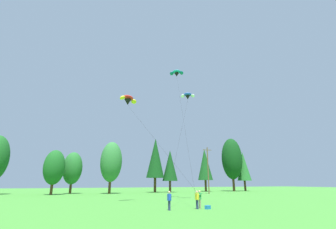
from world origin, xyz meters
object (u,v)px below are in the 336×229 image
kite_flyer_mid (197,198)px  picnic_cooler (208,207)px  parafoil_kite_mid_teal (177,73)px  parafoil_kite_far_red_yellow (128,100)px  utility_pole (208,169)px  kite_flyer_far (200,198)px  parafoil_kite_high_blue_white (188,96)px  kite_flyer_near (169,199)px

kite_flyer_mid → picnic_cooler: 1.29m
parafoil_kite_mid_teal → parafoil_kite_far_red_yellow: size_ratio=1.62×
utility_pole → kite_flyer_mid: utility_pole is taller
kite_flyer_mid → utility_pole: bearing=57.6°
utility_pole → kite_flyer_far: (-17.21, -27.50, -4.52)m
kite_flyer_far → picnic_cooler: size_ratio=3.25×
utility_pole → parafoil_kite_far_red_yellow: bearing=-141.3°
parafoil_kite_far_red_yellow → parafoil_kite_high_blue_white: bearing=8.6°
kite_flyer_near → parafoil_kite_high_blue_white: bearing=55.7°
kite_flyer_mid → parafoil_kite_far_red_yellow: size_ratio=0.13×
utility_pole → kite_flyer_mid: 33.49m
parafoil_kite_far_red_yellow → parafoil_kite_mid_teal: bearing=23.5°
kite_flyer_near → kite_flyer_mid: (2.93, 0.09, 0.00)m
parafoil_kite_far_red_yellow → picnic_cooler: 17.79m
kite_flyer_far → parafoil_kite_high_blue_white: 18.77m
parafoil_kite_mid_teal → parafoil_kite_far_red_yellow: (-9.12, -3.96, -7.42)m
kite_flyer_far → parafoil_kite_high_blue_white: (4.10, 10.53, 14.98)m
kite_flyer_mid → kite_flyer_far: size_ratio=1.00×
utility_pole → parafoil_kite_far_red_yellow: (-23.09, -18.48, 8.02)m
kite_flyer_near → parafoil_kite_high_blue_white: (7.60, 11.14, 14.99)m
kite_flyer_near → kite_flyer_far: bearing=9.9°
parafoil_kite_far_red_yellow → kite_flyer_far: bearing=-56.9°
utility_pole → parafoil_kite_mid_teal: (-13.97, -14.51, 15.44)m
kite_flyer_far → parafoil_kite_far_red_yellow: size_ratio=0.13×
kite_flyer_mid → picnic_cooler: (0.91, -0.41, -0.82)m
parafoil_kite_mid_teal → picnic_cooler: parafoil_kite_mid_teal is taller
kite_flyer_mid → kite_flyer_far: same height
kite_flyer_near → kite_flyer_far: same height
utility_pole → kite_flyer_mid: size_ratio=6.22×
utility_pole → parafoil_kite_high_blue_white: bearing=-127.7°
utility_pole → picnic_cooler: (-16.87, -28.43, -5.35)m
utility_pole → picnic_cooler: utility_pole is taller
kite_flyer_mid → picnic_cooler: kite_flyer_mid is taller
picnic_cooler → kite_flyer_far: bearing=86.2°
kite_flyer_far → picnic_cooler: kite_flyer_far is taller
kite_flyer_mid → kite_flyer_far: (0.57, 0.52, 0.01)m
kite_flyer_near → kite_flyer_far: (3.50, 0.61, 0.01)m
parafoil_kite_high_blue_white → parafoil_kite_far_red_yellow: parafoil_kite_high_blue_white is taller
kite_flyer_mid → parafoil_kite_high_blue_white: (4.67, 11.05, 14.99)m
kite_flyer_near → utility_pole: bearing=53.6°
parafoil_kite_far_red_yellow → picnic_cooler: size_ratio=24.31×
utility_pole → parafoil_kite_high_blue_white: 23.86m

